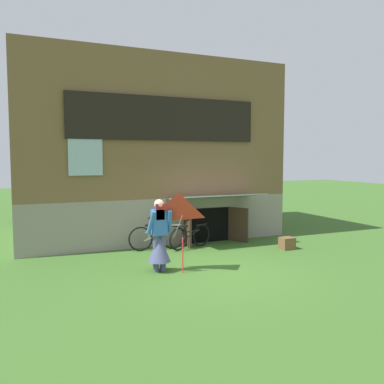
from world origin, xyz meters
name	(u,v)px	position (x,y,z in m)	size (l,w,h in m)	color
ground_plane	(211,271)	(0.00, 0.00, 0.00)	(60.00, 60.00, 0.00)	#386023
log_house	(141,151)	(0.00, 5.53, 2.81)	(8.26, 6.18, 5.62)	gray
person	(159,241)	(-1.09, 0.46, 0.70)	(0.61, 0.53, 1.65)	#474C75
kite	(179,213)	(-0.82, -0.06, 1.39)	(1.10, 0.99, 1.75)	red
bicycle_black	(190,237)	(0.50, 2.37, 0.34)	(1.46, 0.50, 0.69)	black
bicycle_silver	(157,237)	(-0.44, 2.55, 0.36)	(1.61, 0.23, 0.74)	black
wooden_crate	(287,243)	(2.97, 1.17, 0.17)	(0.38, 0.32, 0.34)	brown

